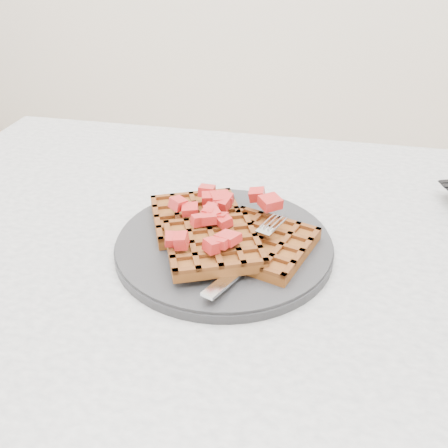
# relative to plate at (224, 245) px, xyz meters

# --- Properties ---
(table) EXTENTS (1.20, 0.80, 0.75)m
(table) POSITION_rel_plate_xyz_m (0.07, 0.01, -0.12)
(table) COLOR #BCBCBA
(table) RESTS_ON ground
(plate) EXTENTS (0.29, 0.29, 0.02)m
(plate) POSITION_rel_plate_xyz_m (0.00, 0.00, 0.00)
(plate) COLOR #252528
(plate) RESTS_ON table
(waffles) EXTENTS (0.25, 0.23, 0.03)m
(waffles) POSITION_rel_plate_xyz_m (0.00, -0.00, 0.02)
(waffles) COLOR brown
(waffles) RESTS_ON plate
(strawberry_pile) EXTENTS (0.15, 0.15, 0.02)m
(strawberry_pile) POSITION_rel_plate_xyz_m (0.00, 0.00, 0.05)
(strawberry_pile) COLOR #980507
(strawberry_pile) RESTS_ON waffles
(fork) EXTENTS (0.09, 0.18, 0.02)m
(fork) POSITION_rel_plate_xyz_m (0.04, -0.04, 0.02)
(fork) COLOR silver
(fork) RESTS_ON plate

